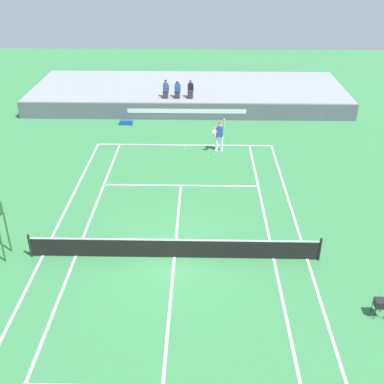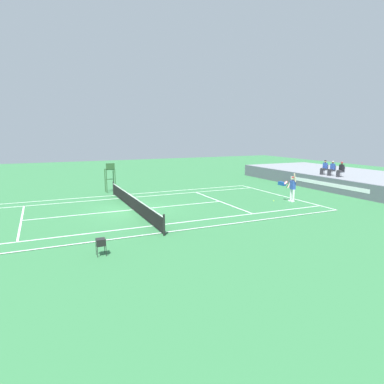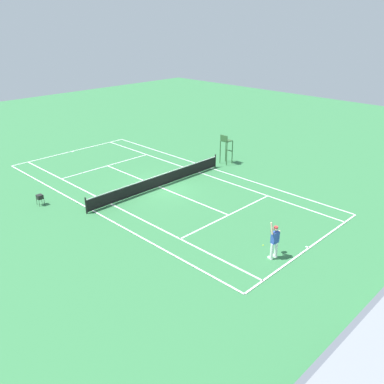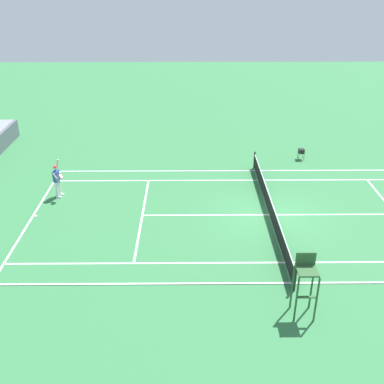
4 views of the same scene
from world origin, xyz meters
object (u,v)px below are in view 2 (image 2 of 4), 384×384
at_px(umpire_chair, 110,174).
at_px(ball_hopper, 101,242).
at_px(spectator_seated_2, 341,170).
at_px(equipment_bag, 282,184).
at_px(spectator_seated_1, 332,169).
at_px(tennis_ball, 274,201).
at_px(spectator_seated_0, 324,168).
at_px(tennis_player, 292,188).

xyz_separation_m(umpire_chair, ball_hopper, (14.54, -3.20, -0.98)).
bearing_deg(ball_hopper, spectator_seated_2, 108.55).
height_order(umpire_chair, equipment_bag, umpire_chair).
height_order(spectator_seated_1, tennis_ball, spectator_seated_1).
xyz_separation_m(spectator_seated_1, spectator_seated_2, (0.95, 0.00, 0.00)).
height_order(tennis_ball, umpire_chair, umpire_chair).
height_order(spectator_seated_0, spectator_seated_2, same).
relative_size(equipment_bag, ball_hopper, 1.31).
xyz_separation_m(spectator_seated_2, umpire_chair, (-7.44, -17.94, -0.26)).
relative_size(spectator_seated_1, tennis_ball, 18.60).
distance_m(spectator_seated_0, umpire_chair, 18.81).
bearing_deg(ball_hopper, tennis_ball, 113.81).
bearing_deg(tennis_player, spectator_seated_0, 118.58).
height_order(spectator_seated_1, ball_hopper, spectator_seated_1).
relative_size(tennis_player, equipment_bag, 2.26).
distance_m(tennis_player, ball_hopper, 15.22).
height_order(tennis_ball, ball_hopper, ball_hopper).
height_order(equipment_bag, ball_hopper, ball_hopper).
relative_size(spectator_seated_0, tennis_player, 0.61).
height_order(tennis_player, tennis_ball, tennis_player).
bearing_deg(spectator_seated_0, spectator_seated_2, 0.00).
height_order(tennis_player, ball_hopper, tennis_player).
distance_m(spectator_seated_0, tennis_player, 7.83).
relative_size(spectator_seated_0, spectator_seated_2, 1.00).
relative_size(spectator_seated_1, tennis_player, 0.61).
bearing_deg(spectator_seated_0, tennis_ball, -68.87).
bearing_deg(equipment_bag, spectator_seated_1, 35.28).
relative_size(spectator_seated_1, ball_hopper, 1.81).
bearing_deg(equipment_bag, spectator_seated_0, 43.09).
distance_m(tennis_player, umpire_chair, 14.54).
bearing_deg(tennis_player, ball_hopper, -70.12).
relative_size(spectator_seated_0, tennis_ball, 18.60).
bearing_deg(spectator_seated_2, ball_hopper, -71.45).
relative_size(spectator_seated_2, tennis_ball, 18.60).
xyz_separation_m(spectator_seated_0, equipment_bag, (-2.64, -2.47, -1.66)).
xyz_separation_m(tennis_player, tennis_ball, (-0.67, -1.08, -0.96)).
height_order(spectator_seated_1, umpire_chair, spectator_seated_1).
bearing_deg(tennis_ball, spectator_seated_2, 99.00).
bearing_deg(tennis_ball, tennis_player, 58.25).
bearing_deg(spectator_seated_1, equipment_bag, -144.72).
height_order(umpire_chair, ball_hopper, umpire_chair).
bearing_deg(tennis_ball, spectator_seated_0, 111.13).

